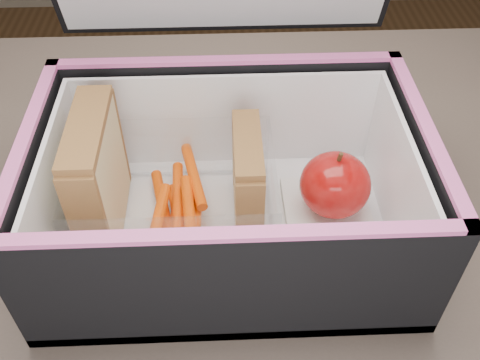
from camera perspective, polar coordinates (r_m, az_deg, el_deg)
The scene contains 8 objects.
kitchen_table at distance 0.58m, azimuth -2.28°, elevation -12.98°, with size 1.20×0.80×0.75m.
lunch_bag at distance 0.47m, azimuth -1.20°, elevation 0.17°, with size 0.33×0.29×0.33m.
plastic_tub at distance 0.49m, azimuth -6.90°, elevation -1.46°, with size 0.18×0.13×0.07m, color white, non-canonical shape.
sandwich_left at distance 0.48m, azimuth -14.90°, elevation 0.37°, with size 0.03×0.11×0.12m.
sandwich_right at distance 0.47m, azimuth 0.78°, elevation -0.10°, with size 0.02×0.08×0.09m.
carrot_sticks at distance 0.49m, azimuth -6.25°, elevation -3.43°, with size 0.06×0.14×0.03m.
paper_napkin at distance 0.52m, azimuth 9.22°, elevation -3.20°, with size 0.08×0.08×0.01m, color white.
red_apple at distance 0.49m, azimuth 10.10°, elevation -0.51°, with size 0.08×0.08×0.07m.
Camera 1 is at (0.01, -0.31, 1.15)m, focal length 40.00 mm.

